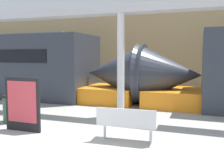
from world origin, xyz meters
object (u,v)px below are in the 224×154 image
trash_bin (12,108)px  support_column_near (121,66)px  bench_near (127,122)px  poster_board (23,104)px

trash_bin → support_column_near: bearing=32.2°
bench_near → trash_bin: 3.99m
bench_near → support_column_near: 2.94m
support_column_near → trash_bin: bearing=-147.8°
poster_board → trash_bin: bearing=144.6°
poster_board → support_column_near: 3.45m
bench_near → trash_bin: (-3.94, 0.58, -0.06)m
trash_bin → poster_board: bearing=-35.4°
bench_near → poster_board: poster_board is taller
bench_near → poster_board: 3.00m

